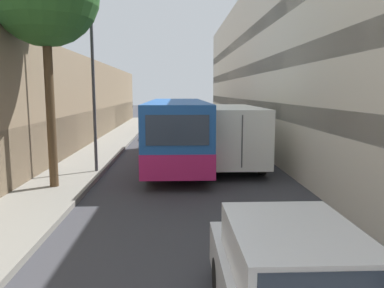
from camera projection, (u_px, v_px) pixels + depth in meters
name	position (u px, v px, depth m)	size (l,w,h in m)	color
ground_plane	(188.00, 173.00, 14.95)	(150.00, 150.00, 0.00)	#38383D
sidewalk_left	(75.00, 172.00, 14.76)	(2.26, 60.00, 0.16)	gray
building_left_shopfront	(13.00, 114.00, 14.34)	(2.40, 60.00, 5.23)	#847056
building_right_apartment	(318.00, 51.00, 14.49)	(2.40, 60.00, 9.62)	beige
car_hatchback	(294.00, 286.00, 4.81)	(1.84, 3.98, 1.53)	silver
bus	(177.00, 130.00, 16.89)	(2.46, 10.47, 2.83)	#1E519E
box_truck	(227.00, 131.00, 17.14)	(2.32, 8.41, 2.60)	silver
panel_van	(172.00, 120.00, 27.83)	(1.85, 4.75, 2.02)	navy
street_lamp	(91.00, 32.00, 13.93)	(0.36, 0.80, 7.78)	#38383D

